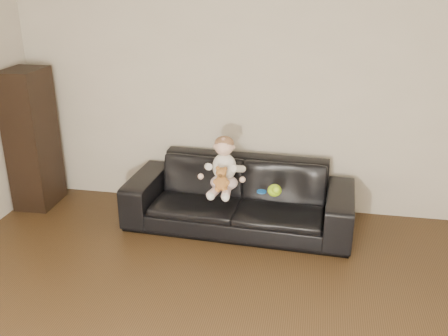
% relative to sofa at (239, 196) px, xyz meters
% --- Properties ---
extents(wall_back, '(5.00, 0.00, 5.00)m').
position_rel_sofa_xyz_m(wall_back, '(0.09, 0.50, 0.98)').
color(wall_back, beige).
rests_on(wall_back, ground).
extents(sofa, '(2.22, 0.95, 0.64)m').
position_rel_sofa_xyz_m(sofa, '(0.00, 0.00, 0.00)').
color(sofa, black).
rests_on(sofa, floor).
extents(cabinet, '(0.38, 0.51, 1.46)m').
position_rel_sofa_xyz_m(cabinet, '(-2.21, 0.10, 0.41)').
color(cabinet, black).
rests_on(cabinet, floor).
extents(shelf_item, '(0.19, 0.25, 0.28)m').
position_rel_sofa_xyz_m(shelf_item, '(-2.19, 0.10, 0.74)').
color(shelf_item, silver).
rests_on(shelf_item, cabinet).
extents(baby, '(0.36, 0.44, 0.53)m').
position_rel_sofa_xyz_m(baby, '(-0.13, -0.12, 0.33)').
color(baby, '#F7D2D0').
rests_on(baby, sofa).
extents(teddy_bear, '(0.14, 0.14, 0.24)m').
position_rel_sofa_xyz_m(teddy_bear, '(-0.12, -0.28, 0.28)').
color(teddy_bear, '#A5692F').
rests_on(teddy_bear, sofa).
extents(toy_green, '(0.17, 0.19, 0.11)m').
position_rel_sofa_xyz_m(toy_green, '(0.36, -0.16, 0.16)').
color(toy_green, '#AAEB1B').
rests_on(toy_green, sofa).
extents(toy_rattle, '(0.07, 0.07, 0.07)m').
position_rel_sofa_xyz_m(toy_rattle, '(0.36, -0.11, 0.13)').
color(toy_rattle, red).
rests_on(toy_rattle, sofa).
extents(toy_blue_disc, '(0.11, 0.11, 0.01)m').
position_rel_sofa_xyz_m(toy_blue_disc, '(0.23, -0.10, 0.11)').
color(toy_blue_disc, blue).
rests_on(toy_blue_disc, sofa).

